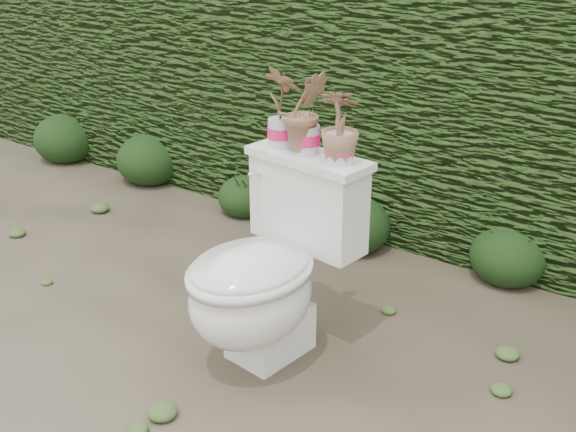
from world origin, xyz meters
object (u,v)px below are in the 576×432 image
Objects in this scene: toilet at (266,275)px; potted_plant_center at (306,114)px; potted_plant_left at (281,108)px; potted_plant_right at (340,129)px.

toilet is 0.62m from potted_plant_center.
potted_plant_left reaches higher than potted_plant_center.
potted_plant_center reaches higher than potted_plant_right.
potted_plant_left is 1.01× the size of potted_plant_center.
toilet is 2.56× the size of potted_plant_left.
potted_plant_left is 0.12m from potted_plant_center.
potted_plant_right is (0.28, -0.04, -0.02)m from potted_plant_left.
potted_plant_center is 1.17× the size of potted_plant_right.
toilet is at bearing 125.20° from potted_plant_left.
potted_plant_center is at bearing -175.02° from potted_plant_left.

